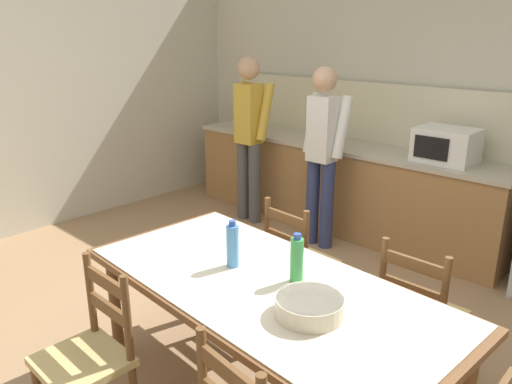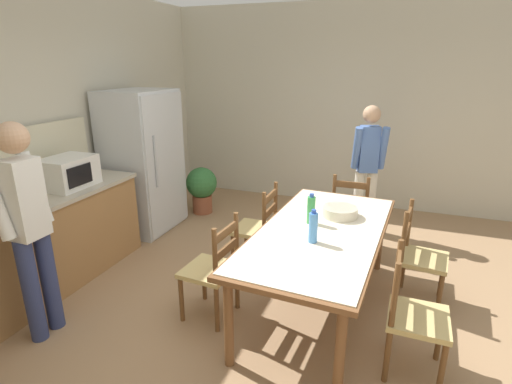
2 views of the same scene
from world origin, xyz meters
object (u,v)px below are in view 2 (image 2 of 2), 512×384
(microwave, at_px, (68,172))
(potted_plant, at_px, (202,187))
(chair_side_far_right, at_px, (258,228))
(bottle_near_centre, at_px, (313,227))
(chair_side_near_right, at_px, (419,257))
(refrigerator, at_px, (143,162))
(chair_side_far_left, at_px, (213,270))
(chair_side_near_left, at_px, (413,316))
(person_at_counter, at_px, (27,222))
(serving_bowl, at_px, (340,211))
(person_by_table, at_px, (368,163))
(dining_table, at_px, (321,237))
(chair_head_end, at_px, (350,212))
(bottle_off_centre, at_px, (311,210))

(microwave, distance_m, potted_plant, 2.07)
(chair_side_far_right, relative_size, potted_plant, 1.36)
(bottle_near_centre, relative_size, chair_side_near_right, 0.30)
(refrigerator, xyz_separation_m, chair_side_far_left, (-1.47, -1.68, -0.44))
(microwave, bearing_deg, chair_side_far_right, -69.19)
(refrigerator, xyz_separation_m, chair_side_near_left, (-1.56, -3.25, -0.44))
(person_at_counter, bearing_deg, refrigerator, -76.84)
(chair_side_near_left, height_order, person_at_counter, person_at_counter)
(serving_bowl, distance_m, person_by_table, 1.53)
(refrigerator, bearing_deg, chair_side_far_right, -106.86)
(dining_table, bearing_deg, chair_side_far_left, 117.39)
(chair_side_far_left, bearing_deg, microwave, -94.83)
(chair_head_end, bearing_deg, bottle_off_centre, 80.00)
(refrigerator, xyz_separation_m, person_by_table, (0.84, -2.68, 0.01))
(chair_side_far_right, bearing_deg, person_by_table, 145.83)
(microwave, distance_m, bottle_near_centre, 2.50)
(potted_plant, bearing_deg, bottle_off_centre, -130.30)
(serving_bowl, bearing_deg, bottle_near_centre, 169.74)
(dining_table, distance_m, person_by_table, 1.91)
(refrigerator, bearing_deg, chair_head_end, -83.63)
(person_by_table, bearing_deg, chair_head_end, -27.49)
(chair_side_near_right, relative_size, person_by_table, 0.57)
(chair_side_near_right, bearing_deg, refrigerator, 85.89)
(serving_bowl, xyz_separation_m, chair_side_near_right, (0.06, -0.72, -0.36))
(serving_bowl, height_order, person_at_counter, person_at_counter)
(bottle_near_centre, height_order, person_by_table, person_by_table)
(dining_table, height_order, serving_bowl, serving_bowl)
(serving_bowl, height_order, chair_head_end, chair_head_end)
(dining_table, height_order, bottle_near_centre, bottle_near_centre)
(microwave, height_order, bottle_near_centre, microwave)
(bottle_off_centre, distance_m, serving_bowl, 0.34)
(chair_side_far_left, height_order, chair_head_end, same)
(bottle_off_centre, bearing_deg, bottle_near_centre, -164.89)
(chair_side_far_left, distance_m, potted_plant, 2.52)
(chair_side_near_left, bearing_deg, refrigerator, 65.46)
(bottle_near_centre, height_order, chair_side_far_right, bottle_near_centre)
(chair_side_near_right, bearing_deg, potted_plant, 71.58)
(microwave, relative_size, serving_bowl, 1.56)
(chair_side_near_left, bearing_deg, bottle_near_centre, 72.66)
(bottle_near_centre, bearing_deg, chair_side_near_left, -108.52)
(microwave, xyz_separation_m, chair_side_near_right, (0.57, -3.32, -0.61))
(bottle_off_centre, distance_m, chair_side_far_right, 0.87)
(chair_side_near_right, distance_m, person_by_table, 1.65)
(bottle_near_centre, distance_m, serving_bowl, 0.63)
(chair_side_near_left, distance_m, potted_plant, 3.62)
(person_by_table, bearing_deg, bottle_near_centre, -22.12)
(serving_bowl, height_order, chair_side_far_left, chair_side_far_left)
(chair_side_near_left, relative_size, potted_plant, 1.36)
(refrigerator, distance_m, chair_side_near_right, 3.39)
(microwave, bearing_deg, bottle_near_centre, -92.57)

